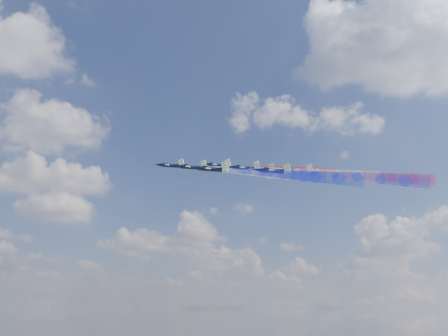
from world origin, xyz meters
TOP-DOWN VIEW (x-y plane):
  - jet_lead at (-17.67, 33.07)m, footprint 14.77×15.14m
  - trail_lead at (-2.98, 15.79)m, footprint 26.11×30.26m
  - jet_inner_left at (-17.13, 17.37)m, footprint 14.77×15.14m
  - trail_inner_left at (-2.44, 0.09)m, footprint 26.11×30.26m
  - jet_inner_right at (-1.27, 30.93)m, footprint 14.77×15.14m
  - trail_inner_right at (13.42, 13.65)m, footprint 26.11×30.26m
  - jet_outer_left at (-18.14, 2.02)m, footprint 14.77×15.14m
  - trail_outer_left at (-3.45, -15.26)m, footprint 26.11×30.26m
  - jet_center_third at (-1.25, 12.56)m, footprint 14.77×15.14m
  - trail_center_third at (13.44, -4.72)m, footprint 26.11×30.26m
  - jet_outer_right at (14.42, 27.32)m, footprint 14.77×15.14m
  - trail_outer_right at (29.11, 10.03)m, footprint 26.11×30.26m
  - jet_rear_left at (-1.91, -4.24)m, footprint 14.77×15.14m
  - trail_rear_left at (12.78, -21.53)m, footprint 26.11×30.26m
  - jet_rear_right at (15.68, 8.01)m, footprint 14.77×15.14m
  - trail_rear_right at (30.37, -9.28)m, footprint 26.11×30.26m

SIDE VIEW (x-z plane):
  - trail_outer_left at x=-3.45m, z-range 131.12..141.72m
  - trail_rear_left at x=12.78m, z-range 131.26..141.86m
  - jet_outer_left at x=-18.14m, z-range 136.70..143.82m
  - jet_rear_left at x=-1.91m, z-range 136.84..143.96m
  - trail_inner_left at x=-2.44m, z-range 135.64..146.24m
  - trail_center_third at x=13.44m, z-range 136.33..146.93m
  - trail_rear_right at x=30.37m, z-range 136.51..147.11m
  - jet_inner_left at x=-17.13m, z-range 141.22..148.34m
  - trail_lead at x=-2.98m, z-range 140.08..150.68m
  - jet_center_third at x=-1.25m, z-range 141.92..149.04m
  - jet_rear_right at x=15.68m, z-range 142.10..149.22m
  - trail_outer_right at x=29.11m, z-range 141.57..152.17m
  - trail_inner_right at x=13.42m, z-range 141.88..152.48m
  - jet_lead at x=-17.67m, z-range 145.67..152.79m
  - jet_outer_right at x=14.42m, z-range 147.16..154.28m
  - jet_inner_right at x=-1.27m, z-range 147.46..154.58m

